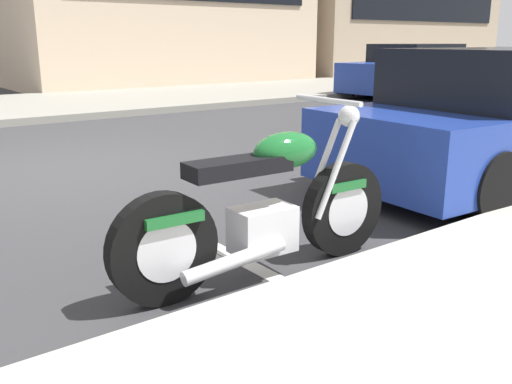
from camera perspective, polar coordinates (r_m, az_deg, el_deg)
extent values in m
plane|color=#333335|center=(7.02, -18.50, 2.09)|extent=(260.00, 260.00, 0.00)
cube|color=gray|center=(19.31, 10.35, 10.72)|extent=(120.00, 5.00, 0.14)
cube|color=silver|center=(4.01, -2.02, -6.69)|extent=(0.12, 2.20, 0.01)
cylinder|color=black|center=(4.04, 8.84, -1.70)|extent=(0.68, 0.14, 0.67)
cylinder|color=silver|center=(4.04, 8.84, -1.70)|extent=(0.37, 0.14, 0.37)
cylinder|color=black|center=(3.28, -9.45, -5.74)|extent=(0.68, 0.14, 0.67)
cylinder|color=silver|center=(3.28, -9.45, -5.74)|extent=(0.37, 0.14, 0.37)
cube|color=silver|center=(3.62, 0.67, -3.81)|extent=(0.41, 0.28, 0.30)
cube|color=black|center=(3.40, -1.79, 2.60)|extent=(0.69, 0.25, 0.10)
ellipsoid|color=#196028|center=(3.59, 3.05, 4.24)|extent=(0.49, 0.26, 0.24)
cube|color=#196028|center=(3.24, -8.79, -2.52)|extent=(0.37, 0.20, 0.06)
cube|color=#196028|center=(3.98, 8.74, 0.80)|extent=(0.33, 0.17, 0.06)
cylinder|color=silver|center=(3.91, 6.75, 2.60)|extent=(0.34, 0.06, 0.65)
cylinder|color=silver|center=(3.81, 8.13, 2.21)|extent=(0.34, 0.06, 0.65)
cylinder|color=silver|center=(3.77, 7.30, 9.26)|extent=(0.06, 0.62, 0.04)
sphere|color=silver|center=(3.92, 9.45, 7.63)|extent=(0.15, 0.15, 0.15)
cylinder|color=silver|center=(3.39, -2.14, -6.99)|extent=(0.71, 0.12, 0.16)
cube|color=navy|center=(6.66, 24.04, 5.31)|extent=(4.31, 2.01, 0.69)
cube|color=black|center=(6.48, 24.00, 10.70)|extent=(2.23, 1.75, 0.57)
cylinder|color=black|center=(8.28, 24.47, 5.59)|extent=(0.63, 0.26, 0.62)
cylinder|color=black|center=(6.12, 10.34, 3.76)|extent=(0.63, 0.26, 0.62)
cylinder|color=black|center=(5.12, 22.88, 0.56)|extent=(0.63, 0.26, 0.62)
cube|color=navy|center=(16.39, 15.47, 11.34)|extent=(4.55, 2.04, 0.77)
cube|color=black|center=(16.54, 16.02, 13.49)|extent=(2.54, 1.76, 0.47)
cylinder|color=black|center=(14.76, 14.74, 10.10)|extent=(0.63, 0.26, 0.62)
cylinder|color=black|center=(15.69, 9.97, 10.64)|extent=(0.63, 0.26, 0.62)
cylinder|color=black|center=(17.25, 20.35, 10.33)|extent=(0.63, 0.26, 0.62)
cylinder|color=black|center=(18.05, 15.95, 10.86)|extent=(0.63, 0.26, 0.62)
cube|color=black|center=(25.80, 17.21, 17.48)|extent=(9.20, 0.06, 1.10)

